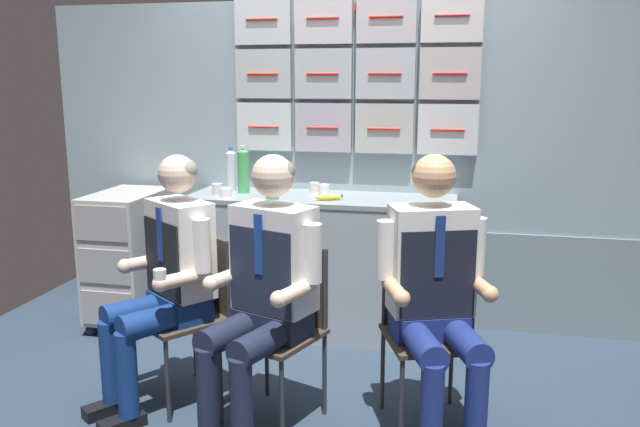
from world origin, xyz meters
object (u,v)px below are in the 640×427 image
object	(u,v)px
folding_chair_near_trolley	(424,314)
water_bottle_tall	(272,178)
service_trolley	(129,254)
espresso_cup_small	(217,189)
folding_chair_left	(196,298)
folding_chair_center	(284,313)
crew_member_left	(167,270)
crew_member_center	(264,281)
crew_member_near_trolley	(436,283)
snack_banana	(329,197)

from	to	relation	value
folding_chair_near_trolley	water_bottle_tall	world-z (taller)	water_bottle_tall
service_trolley	espresso_cup_small	bearing A→B (deg)	4.54
folding_chair_left	folding_chair_center	xyz separation A→B (m)	(0.51, -0.10, 0.00)
crew_member_left	crew_member_center	distance (m)	0.56
folding_chair_center	espresso_cup_small	distance (m)	1.32
service_trolley	crew_member_near_trolley	bearing A→B (deg)	-25.40
folding_chair_left	folding_chair_near_trolley	size ratio (longest dim) A/B	1.00
folding_chair_left	espresso_cup_small	world-z (taller)	espresso_cup_small
crew_member_left	water_bottle_tall	xyz separation A→B (m)	(0.27, 0.96, 0.33)
crew_member_center	snack_banana	bearing A→B (deg)	86.16
folding_chair_center	service_trolley	bearing A→B (deg)	144.60
crew_member_near_trolley	snack_banana	world-z (taller)	crew_member_near_trolley
folding_chair_center	folding_chair_near_trolley	distance (m)	0.68
folding_chair_center	folding_chair_left	bearing A→B (deg)	168.28
folding_chair_near_trolley	folding_chair_center	bearing A→B (deg)	-169.63
service_trolley	espresso_cup_small	distance (m)	0.78
folding_chair_left	water_bottle_tall	distance (m)	0.99
service_trolley	crew_member_center	distance (m)	1.73
snack_banana	folding_chair_left	bearing A→B (deg)	-121.13
service_trolley	snack_banana	world-z (taller)	snack_banana
snack_banana	folding_chair_center	bearing A→B (deg)	-91.15
service_trolley	crew_member_near_trolley	size ratio (longest dim) A/B	0.69
folding_chair_near_trolley	crew_member_near_trolley	world-z (taller)	crew_member_near_trolley
water_bottle_tall	snack_banana	xyz separation A→B (m)	(0.35, 0.04, -0.11)
service_trolley	crew_member_near_trolley	xyz separation A→B (m)	(2.08, -0.99, 0.25)
crew_member_center	folding_chair_near_trolley	bearing A→B (deg)	20.39
crew_member_left	crew_member_center	world-z (taller)	crew_member_center
service_trolley	snack_banana	xyz separation A→B (m)	(1.38, 0.01, 0.44)
folding_chair_left	water_bottle_tall	world-z (taller)	water_bottle_tall
service_trolley	espresso_cup_small	world-z (taller)	espresso_cup_small
folding_chair_left	service_trolley	bearing A→B (deg)	134.71
espresso_cup_small	snack_banana	xyz separation A→B (m)	(0.75, -0.04, -0.02)
crew_member_near_trolley	water_bottle_tall	bearing A→B (deg)	137.64
service_trolley	crew_member_near_trolley	world-z (taller)	crew_member_near_trolley
water_bottle_tall	crew_member_center	bearing A→B (deg)	-75.76
service_trolley	folding_chair_near_trolley	size ratio (longest dim) A/B	1.07
crew_member_center	folding_chair_near_trolley	world-z (taller)	crew_member_center
service_trolley	folding_chair_left	xyz separation A→B (m)	(0.85, -0.86, 0.04)
crew_member_left	crew_member_near_trolley	world-z (taller)	crew_member_near_trolley
crew_member_center	crew_member_left	bearing A→B (deg)	167.21
espresso_cup_small	snack_banana	world-z (taller)	espresso_cup_small
water_bottle_tall	crew_member_near_trolley	bearing A→B (deg)	-42.36
crew_member_near_trolley	snack_banana	xyz separation A→B (m)	(-0.70, 1.00, 0.20)
crew_member_left	service_trolley	bearing A→B (deg)	127.41
snack_banana	crew_member_left	bearing A→B (deg)	-121.87
service_trolley	folding_chair_left	world-z (taller)	service_trolley
crew_member_left	snack_banana	size ratio (longest dim) A/B	7.44
crew_member_left	folding_chair_center	world-z (taller)	crew_member_left
folding_chair_center	crew_member_near_trolley	size ratio (longest dim) A/B	0.65
folding_chair_near_trolley	crew_member_near_trolley	xyz separation A→B (m)	(0.05, -0.15, 0.21)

